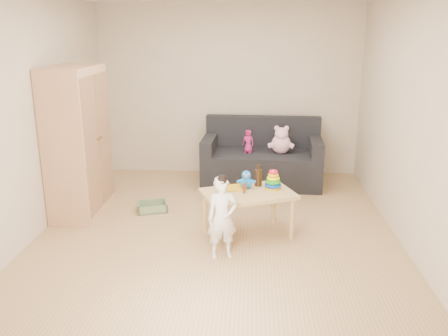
# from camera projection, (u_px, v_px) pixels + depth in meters

# --- Properties ---
(room) EXTENTS (4.50, 4.50, 4.50)m
(room) POSITION_uv_depth(u_px,v_px,m) (218.00, 117.00, 5.14)
(room) COLOR tan
(room) RESTS_ON ground
(wardrobe) EXTENTS (0.50, 1.00, 1.81)m
(wardrobe) POSITION_uv_depth(u_px,v_px,m) (78.00, 142.00, 5.74)
(wardrobe) COLOR tan
(wardrobe) RESTS_ON ground
(sofa) EXTENTS (1.76, 0.93, 0.48)m
(sofa) POSITION_uv_depth(u_px,v_px,m) (262.00, 168.00, 6.99)
(sofa) COLOR black
(sofa) RESTS_ON ground
(play_table) EXTENTS (1.13, 0.93, 0.51)m
(play_table) POSITION_uv_depth(u_px,v_px,m) (248.00, 214.00, 5.24)
(play_table) COLOR tan
(play_table) RESTS_ON ground
(storage_bin) EXTENTS (0.43, 0.37, 0.11)m
(storage_bin) POSITION_uv_depth(u_px,v_px,m) (152.00, 207.00, 6.00)
(storage_bin) COLOR gray
(storage_bin) RESTS_ON ground
(toddler) EXTENTS (0.35, 0.28, 0.82)m
(toddler) POSITION_uv_depth(u_px,v_px,m) (222.00, 219.00, 4.70)
(toddler) COLOR white
(toddler) RESTS_ON ground
(pink_bear) EXTENTS (0.36, 0.34, 0.34)m
(pink_bear) POSITION_uv_depth(u_px,v_px,m) (281.00, 142.00, 6.83)
(pink_bear) COLOR #FFBBD3
(pink_bear) RESTS_ON sofa
(doll) EXTENTS (0.20, 0.17, 0.33)m
(doll) POSITION_uv_depth(u_px,v_px,m) (248.00, 142.00, 6.86)
(doll) COLOR #BC2372
(doll) RESTS_ON sofa
(ring_stacker) EXTENTS (0.19, 0.19, 0.21)m
(ring_stacker) POSITION_uv_depth(u_px,v_px,m) (273.00, 181.00, 5.26)
(ring_stacker) COLOR #DEB30B
(ring_stacker) RESTS_ON play_table
(brown_bottle) EXTENTS (0.08, 0.08, 0.24)m
(brown_bottle) POSITION_uv_depth(u_px,v_px,m) (258.00, 177.00, 5.35)
(brown_bottle) COLOR black
(brown_bottle) RESTS_ON play_table
(blue_plush) EXTENTS (0.21, 0.18, 0.21)m
(blue_plush) POSITION_uv_depth(u_px,v_px,m) (246.00, 179.00, 5.27)
(blue_plush) COLOR #1C82FF
(blue_plush) RESTS_ON play_table
(wooden_figure) EXTENTS (0.06, 0.06, 0.12)m
(wooden_figure) POSITION_uv_depth(u_px,v_px,m) (244.00, 188.00, 5.13)
(wooden_figure) COLOR brown
(wooden_figure) RESTS_ON play_table
(yellow_book) EXTENTS (0.27, 0.27, 0.02)m
(yellow_book) POSITION_uv_depth(u_px,v_px,m) (235.00, 188.00, 5.29)
(yellow_book) COLOR gold
(yellow_book) RESTS_ON play_table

